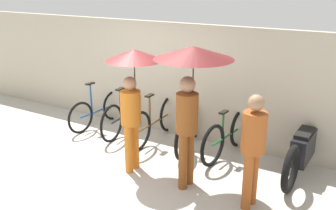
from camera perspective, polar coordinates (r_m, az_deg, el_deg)
ground_plane at (r=6.21m, az=-9.85°, el=-10.35°), size 30.00×30.00×0.00m
back_wall at (r=7.39m, az=0.11°, el=3.98°), size 12.17×0.12×2.21m
parked_bicycle_0 at (r=8.05m, az=-10.59°, el=-0.73°), size 0.44×1.63×1.04m
parked_bicycle_1 at (r=7.61m, az=-6.43°, el=-1.40°), size 0.44×1.75×1.00m
parked_bicycle_2 at (r=7.20m, az=-1.91°, el=-2.44°), size 0.44×1.85×1.06m
parked_bicycle_3 at (r=6.93m, az=3.44°, el=-3.47°), size 0.52×1.76×0.98m
parked_bicycle_4 at (r=6.67m, az=9.05°, el=-4.56°), size 0.44×1.71×1.06m
pedestrian_leading at (r=5.80m, az=-5.39°, el=3.89°), size 0.90×0.90×1.98m
pedestrian_center at (r=5.25m, az=3.60°, el=4.57°), size 1.13×1.13×2.11m
pedestrian_trailing at (r=5.04m, az=12.83°, el=-5.78°), size 0.32×0.32×1.61m
motorcycle at (r=6.37m, az=19.86°, el=-6.34°), size 0.58×2.09×0.93m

